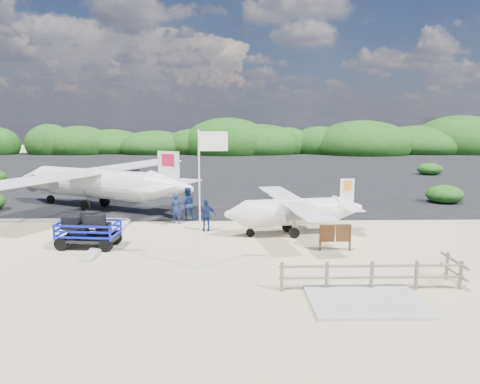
% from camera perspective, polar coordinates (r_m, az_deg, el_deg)
% --- Properties ---
extents(ground, '(160.00, 160.00, 0.00)m').
position_cam_1_polar(ground, '(19.32, -5.19, -7.37)').
color(ground, beige).
extents(asphalt_apron, '(90.00, 50.00, 0.04)m').
position_cam_1_polar(asphalt_apron, '(48.78, -2.90, 2.96)').
color(asphalt_apron, '#B2B2B2').
rests_on(asphalt_apron, ground).
extents(lagoon, '(9.00, 7.00, 0.40)m').
position_cam_1_polar(lagoon, '(23.13, -27.89, -5.62)').
color(lagoon, '#B2B2B2').
rests_on(lagoon, ground).
extents(walkway_pad, '(3.50, 2.50, 0.10)m').
position_cam_1_polar(walkway_pad, '(14.29, 16.39, -14.00)').
color(walkway_pad, '#B2B2B2').
rests_on(walkway_pad, ground).
extents(vegetation_band, '(124.00, 8.00, 4.40)m').
position_cam_1_polar(vegetation_band, '(73.66, -2.41, 5.21)').
color(vegetation_band, '#B2B2B2').
rests_on(vegetation_band, ground).
extents(fence, '(6.40, 2.00, 1.10)m').
position_cam_1_polar(fence, '(15.31, 17.06, -12.40)').
color(fence, '#B2B2B2').
rests_on(fence, ground).
extents(baggage_cart, '(2.95, 1.89, 1.40)m').
position_cam_1_polar(baggage_cart, '(20.38, -19.44, -6.99)').
color(baggage_cart, '#0D16CC').
rests_on(baggage_cart, ground).
extents(flagpole, '(1.06, 0.45, 5.30)m').
position_cam_1_polar(flagpole, '(16.67, -5.27, -10.17)').
color(flagpole, white).
rests_on(flagpole, ground).
extents(signboard, '(1.46, 0.14, 1.21)m').
position_cam_1_polar(signboard, '(19.21, 12.51, -7.67)').
color(signboard, '#4F2E16').
rests_on(signboard, ground).
extents(crew_a, '(0.69, 0.55, 1.67)m').
position_cam_1_polar(crew_a, '(23.64, -8.50, -2.20)').
color(crew_a, navy).
rests_on(crew_a, ground).
extents(crew_b, '(1.03, 0.87, 1.89)m').
position_cam_1_polar(crew_b, '(24.25, -7.06, -1.60)').
color(crew_b, navy).
rests_on(crew_b, ground).
extents(crew_c, '(1.03, 0.60, 1.65)m').
position_cam_1_polar(crew_c, '(21.84, -4.49, -3.12)').
color(crew_c, navy).
rests_on(crew_c, ground).
extents(aircraft_large, '(21.89, 21.89, 4.89)m').
position_cam_1_polar(aircraft_large, '(40.97, 17.71, 1.25)').
color(aircraft_large, '#B2B2B2').
rests_on(aircraft_large, ground).
extents(aircraft_small, '(8.28, 8.28, 2.61)m').
position_cam_1_polar(aircraft_small, '(48.99, -15.83, 2.64)').
color(aircraft_small, '#B2B2B2').
rests_on(aircraft_small, ground).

